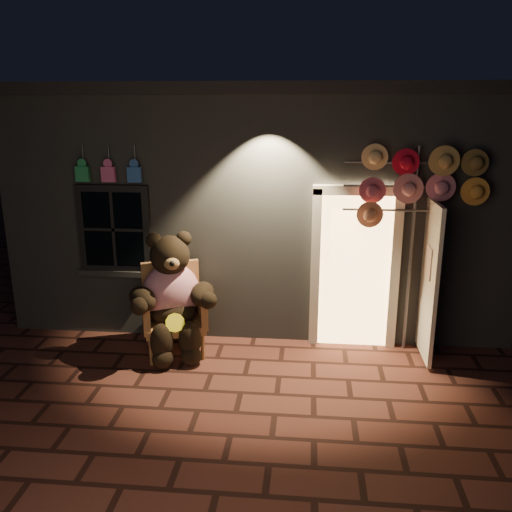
# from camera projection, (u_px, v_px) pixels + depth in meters

# --- Properties ---
(ground) EXTENTS (60.00, 60.00, 0.00)m
(ground) POSITION_uv_depth(u_px,v_px,m) (241.00, 393.00, 6.21)
(ground) COLOR #592B22
(ground) RESTS_ON ground
(shop_building) EXTENTS (7.30, 5.95, 3.51)m
(shop_building) POSITION_uv_depth(u_px,v_px,m) (268.00, 189.00, 9.55)
(shop_building) COLOR slate
(shop_building) RESTS_ON ground
(wicker_armchair) EXTENTS (0.98, 0.94, 1.16)m
(wicker_armchair) POSITION_uv_depth(u_px,v_px,m) (173.00, 308.00, 7.16)
(wicker_armchair) COLOR #A0763E
(wicker_armchair) RESTS_ON ground
(teddy_bear) EXTENTS (1.13, 1.06, 1.64)m
(teddy_bear) POSITION_uv_depth(u_px,v_px,m) (172.00, 296.00, 6.96)
(teddy_bear) COLOR #B41338
(teddy_bear) RESTS_ON ground
(hat_rack) EXTENTS (1.72, 0.22, 2.72)m
(hat_rack) POSITION_uv_depth(u_px,v_px,m) (416.00, 182.00, 6.62)
(hat_rack) COLOR #59595E
(hat_rack) RESTS_ON ground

